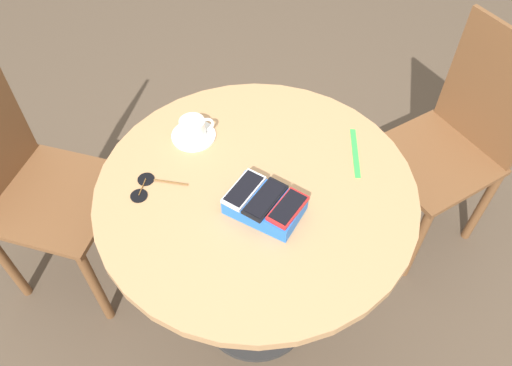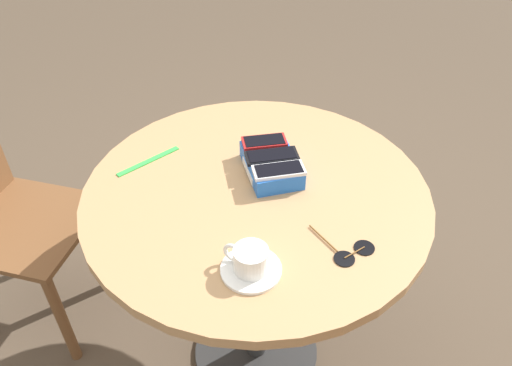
{
  "view_description": "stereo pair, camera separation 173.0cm",
  "coord_description": "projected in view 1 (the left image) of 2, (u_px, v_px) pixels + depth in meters",
  "views": [
    {
      "loc": [
        -0.61,
        0.62,
        1.83
      ],
      "look_at": [
        0.0,
        0.0,
        0.78
      ],
      "focal_mm": 35.0,
      "sensor_mm": 36.0,
      "label": 1
    },
    {
      "loc": [
        0.99,
        0.0,
        1.59
      ],
      "look_at": [
        0.0,
        0.0,
        0.78
      ],
      "focal_mm": 35.0,
      "sensor_mm": 36.0,
      "label": 2
    }
  ],
  "objects": [
    {
      "name": "sunglasses",
      "position": [
        145.0,
        187.0,
        1.38
      ],
      "size": [
        0.13,
        0.14,
        0.01
      ],
      "color": "black",
      "rests_on": "round_table"
    },
    {
      "name": "chair_near_window",
      "position": [
        450.0,
        145.0,
        1.89
      ],
      "size": [
        0.49,
        0.49,
        0.92
      ],
      "color": "brown",
      "rests_on": "ground_plane"
    },
    {
      "name": "ground_plane",
      "position": [
        256.0,
        308.0,
        1.97
      ],
      "size": [
        8.0,
        8.0,
        0.0
      ],
      "primitive_type": "plane",
      "color": "brown"
    },
    {
      "name": "chair_far_side",
      "position": [
        36.0,
        188.0,
        1.73
      ],
      "size": [
        0.55,
        0.55,
        0.94
      ],
      "color": "brown",
      "rests_on": "ground_plane"
    },
    {
      "name": "phone_white",
      "position": [
        244.0,
        189.0,
        1.31
      ],
      "size": [
        0.08,
        0.14,
        0.01
      ],
      "color": "silver",
      "rests_on": "phone_box"
    },
    {
      "name": "lanyard_strap",
      "position": [
        355.0,
        153.0,
        1.47
      ],
      "size": [
        0.14,
        0.16,
        0.0
      ],
      "primitive_type": "cube",
      "rotation": [
        0.0,
        0.0,
        -0.84
      ],
      "color": "green",
      "rests_on": "round_table"
    },
    {
      "name": "phone_red",
      "position": [
        288.0,
        208.0,
        1.27
      ],
      "size": [
        0.08,
        0.13,
        0.01
      ],
      "color": "red",
      "rests_on": "phone_box"
    },
    {
      "name": "phone_box",
      "position": [
        265.0,
        205.0,
        1.32
      ],
      "size": [
        0.22,
        0.17,
        0.05
      ],
      "color": "blue",
      "rests_on": "round_table"
    },
    {
      "name": "coffee_cup",
      "position": [
        193.0,
        128.0,
        1.48
      ],
      "size": [
        0.08,
        0.1,
        0.06
      ],
      "color": "white",
      "rests_on": "saucer"
    },
    {
      "name": "phone_black",
      "position": [
        265.0,
        199.0,
        1.29
      ],
      "size": [
        0.08,
        0.15,
        0.01
      ],
      "color": "black",
      "rests_on": "phone_box"
    },
    {
      "name": "saucer",
      "position": [
        194.0,
        136.0,
        1.51
      ],
      "size": [
        0.13,
        0.13,
        0.01
      ],
      "primitive_type": "cylinder",
      "color": "white",
      "rests_on": "round_table"
    },
    {
      "name": "round_table",
      "position": [
        256.0,
        217.0,
        1.49
      ],
      "size": [
        0.9,
        0.9,
        0.76
      ],
      "color": "#2D2D2D",
      "rests_on": "ground_plane"
    }
  ]
}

